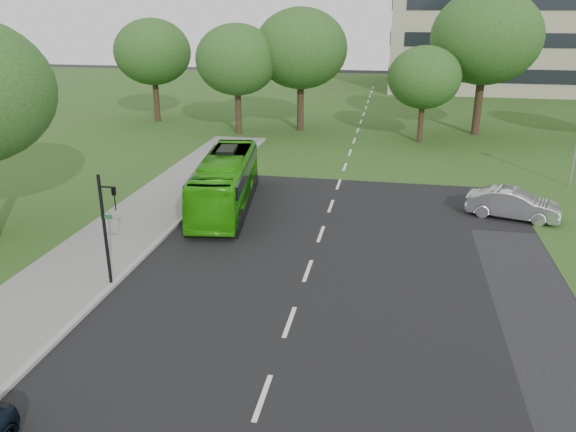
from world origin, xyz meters
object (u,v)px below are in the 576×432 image
object	(u,v)px
tree_park_b	(301,49)
tree_park_c	(424,78)
tree_park_f	(153,52)
traffic_light	(107,223)
sedan	(513,204)
tree_park_a	(237,60)
tree_park_d	(486,38)
bus	(225,182)

from	to	relation	value
tree_park_b	tree_park_c	bearing A→B (deg)	-15.11
tree_park_f	traffic_light	bearing A→B (deg)	-69.73
tree_park_c	sedan	size ratio (longest dim) A/B	1.64
tree_park_a	traffic_light	xyz separation A→B (m)	(2.73, -27.68, -3.42)
tree_park_f	tree_park_d	bearing A→B (deg)	-1.28
tree_park_a	bus	size ratio (longest dim) A/B	0.89
tree_park_b	tree_park_a	bearing A→B (deg)	-155.79
tree_park_a	tree_park_b	size ratio (longest dim) A/B	0.88
tree_park_d	traffic_light	xyz separation A→B (m)	(-16.81, -30.99, -5.16)
tree_park_b	tree_park_d	bearing A→B (deg)	4.35
tree_park_a	tree_park_d	bearing A→B (deg)	9.61
tree_park_a	bus	world-z (taller)	tree_park_a
tree_park_c	tree_park_d	size ratio (longest dim) A/B	0.64
tree_park_a	tree_park_c	xyz separation A→B (m)	(14.88, -0.50, -1.02)
bus	sedan	size ratio (longest dim) A/B	2.22
tree_park_a	sedan	world-z (taller)	tree_park_a
tree_park_d	traffic_light	bearing A→B (deg)	-118.48
bus	traffic_light	size ratio (longest dim) A/B	2.25
bus	tree_park_c	bearing A→B (deg)	51.25
tree_park_a	tree_park_b	world-z (taller)	tree_park_b
tree_park_d	bus	bearing A→B (deg)	-125.47
tree_park_c	tree_park_d	bearing A→B (deg)	39.29
tree_park_b	traffic_light	xyz separation A→B (m)	(-2.15, -29.87, -4.21)
tree_park_d	sedan	bearing A→B (deg)	-91.57
tree_park_c	sedan	bearing A→B (deg)	-76.04
tree_park_a	bus	distance (m)	19.16
tree_park_a	tree_park_f	size ratio (longest dim) A/B	0.97
tree_park_b	tree_park_d	world-z (taller)	tree_park_d
tree_park_a	traffic_light	world-z (taller)	tree_park_a
tree_park_f	traffic_light	distance (m)	33.91
tree_park_f	sedan	xyz separation A→B (m)	(27.93, -20.96, -5.49)
tree_park_f	sedan	size ratio (longest dim) A/B	2.04
tree_park_d	bus	size ratio (longest dim) A/B	1.15
bus	tree_park_b	bearing A→B (deg)	80.64
tree_park_c	traffic_light	distance (m)	29.86
tree_park_d	bus	xyz separation A→B (m)	(-15.25, -21.39, -6.37)
tree_park_b	sedan	size ratio (longest dim) A/B	2.25
tree_park_b	sedan	distance (m)	24.59
tree_park_b	tree_park_c	size ratio (longest dim) A/B	1.37
tree_park_c	bus	distance (m)	20.84
sedan	tree_park_b	bearing A→B (deg)	51.03
tree_park_a	tree_park_f	world-z (taller)	tree_park_f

